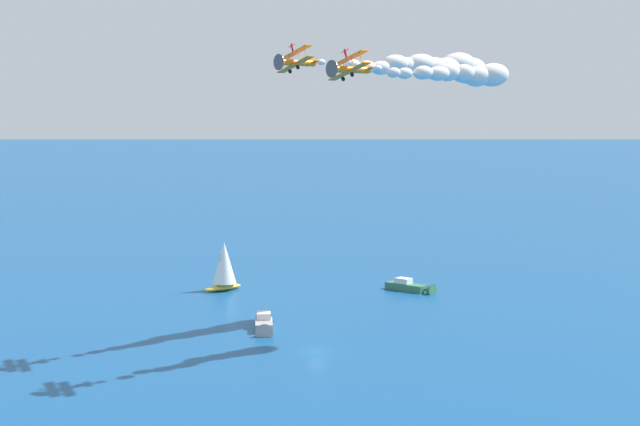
# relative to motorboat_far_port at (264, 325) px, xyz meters

# --- Properties ---
(ground_plane) EXTENTS (2000.00, 2000.00, 0.00)m
(ground_plane) POSITION_rel_motorboat_far_port_xyz_m (-10.88, 10.50, -0.81)
(ground_plane) COLOR navy
(motorboat_far_port) EXTENTS (5.53, 10.64, 2.99)m
(motorboat_far_port) POSITION_rel_motorboat_far_port_xyz_m (0.00, 0.00, 0.00)
(motorboat_far_port) COLOR #9E9993
(motorboat_far_port) RESTS_ON ground_plane
(sailboat_inshore) EXTENTS (6.65, 7.67, 10.29)m
(sailboat_inshore) POSITION_rel_motorboat_far_port_xyz_m (16.17, -29.25, 3.89)
(sailboat_inshore) COLOR gold
(sailboat_inshore) RESTS_ON ground_plane
(motorboat_mid_cluster) EXTENTS (10.06, 6.76, 2.89)m
(motorboat_mid_cluster) POSITION_rel_motorboat_far_port_xyz_m (-18.23, -36.14, -0.03)
(motorboat_mid_cluster) COLOR #33704C
(motorboat_mid_cluster) RESTS_ON ground_plane
(biplane_lead) EXTENTS (6.75, 6.93, 3.93)m
(biplane_lead) POSITION_rel_motorboat_far_port_xyz_m (-16.03, 14.60, 38.31)
(biplane_lead) COLOR orange
(wingwalker_lead) EXTENTS (1.23, 0.93, 1.51)m
(wingwalker_lead) POSITION_rel_motorboat_far_port_xyz_m (-15.51, 14.24, 40.37)
(wingwalker_lead) COLOR red
(smoke_trail_lead) EXTENTS (18.84, 23.80, 4.44)m
(smoke_trail_lead) POSITION_rel_motorboat_far_port_xyz_m (-30.02, -4.16, 38.04)
(smoke_trail_lead) COLOR silver
(biplane_wingman) EXTENTS (6.75, 6.93, 3.93)m
(biplane_wingman) POSITION_rel_motorboat_far_port_xyz_m (-6.41, 5.31, 39.69)
(biplane_wingman) COLOR orange
(wingwalker_wingman) EXTENTS (1.23, 0.93, 1.51)m
(wingwalker_wingman) POSITION_rel_motorboat_far_port_xyz_m (-5.90, 4.95, 41.75)
(wingwalker_wingman) COLOR red
(smoke_trail_wingman) EXTENTS (24.87, 31.93, 6.24)m
(smoke_trail_wingman) POSITION_rel_motorboat_far_port_xyz_m (-24.34, -18.97, 39.69)
(smoke_trail_wingman) COLOR silver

